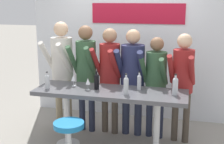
% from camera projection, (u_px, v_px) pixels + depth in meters
% --- Properties ---
extents(back_wall, '(3.80, 0.12, 2.88)m').
position_uv_depth(back_wall, '(131.00, 41.00, 5.81)').
color(back_wall, silver).
rests_on(back_wall, ground_plane).
extents(tasting_table, '(2.20, 0.68, 0.93)m').
position_uv_depth(tasting_table, '(110.00, 99.00, 4.52)').
color(tasting_table, '#4C4C51').
rests_on(tasting_table, ground_plane).
extents(bar_stool, '(0.42, 0.42, 0.66)m').
position_uv_depth(bar_stool, '(69.00, 138.00, 4.08)').
color(bar_stool, silver).
rests_on(bar_stool, ground_plane).
extents(person_far_left, '(0.49, 0.62, 1.85)m').
position_uv_depth(person_far_left, '(62.00, 63.00, 5.23)').
color(person_far_left, gray).
rests_on(person_far_left, ground_plane).
extents(person_left, '(0.42, 0.56, 1.80)m').
position_uv_depth(person_left, '(86.00, 66.00, 5.12)').
color(person_left, '#23283D').
rests_on(person_left, ground_plane).
extents(person_center_left, '(0.46, 0.58, 1.76)m').
position_uv_depth(person_center_left, '(109.00, 69.00, 5.05)').
color(person_center_left, '#473D33').
rests_on(person_center_left, ground_plane).
extents(person_center, '(0.47, 0.57, 1.75)m').
position_uv_depth(person_center, '(132.00, 71.00, 4.99)').
color(person_center, '#23283D').
rests_on(person_center, ground_plane).
extents(person_center_right, '(0.44, 0.55, 1.64)m').
position_uv_depth(person_center_right, '(156.00, 76.00, 4.90)').
color(person_center_right, '#23283D').
rests_on(person_center_right, ground_plane).
extents(person_right, '(0.43, 0.55, 1.72)m').
position_uv_depth(person_right, '(183.00, 76.00, 4.73)').
color(person_right, '#473D33').
rests_on(person_right, ground_plane).
extents(wine_bottle_0, '(0.07, 0.07, 0.28)m').
position_uv_depth(wine_bottle_0, '(97.00, 81.00, 4.52)').
color(wine_bottle_0, black).
rests_on(wine_bottle_0, tasting_table).
extents(wine_bottle_1, '(0.07, 0.07, 0.30)m').
position_uv_depth(wine_bottle_1, '(126.00, 85.00, 4.28)').
color(wine_bottle_1, '#B7BCC1').
rests_on(wine_bottle_1, tasting_table).
extents(wine_bottle_2, '(0.08, 0.08, 0.30)m').
position_uv_depth(wine_bottle_2, '(175.00, 85.00, 4.25)').
color(wine_bottle_2, '#B7BCC1').
rests_on(wine_bottle_2, tasting_table).
extents(wine_bottle_3, '(0.07, 0.07, 0.26)m').
position_uv_depth(wine_bottle_3, '(47.00, 81.00, 4.55)').
color(wine_bottle_3, '#B7BCC1').
rests_on(wine_bottle_3, tasting_table).
extents(wine_bottle_4, '(0.06, 0.06, 0.27)m').
position_uv_depth(wine_bottle_4, '(139.00, 82.00, 4.50)').
color(wine_bottle_4, '#B7BCC1').
rests_on(wine_bottle_4, tasting_table).
extents(wine_glass_0, '(0.07, 0.07, 0.18)m').
position_uv_depth(wine_glass_0, '(73.00, 78.00, 4.68)').
color(wine_glass_0, silver).
rests_on(wine_glass_0, tasting_table).
extents(wine_glass_1, '(0.07, 0.07, 0.18)m').
position_uv_depth(wine_glass_1, '(88.00, 82.00, 4.48)').
color(wine_glass_1, silver).
rests_on(wine_glass_1, tasting_table).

